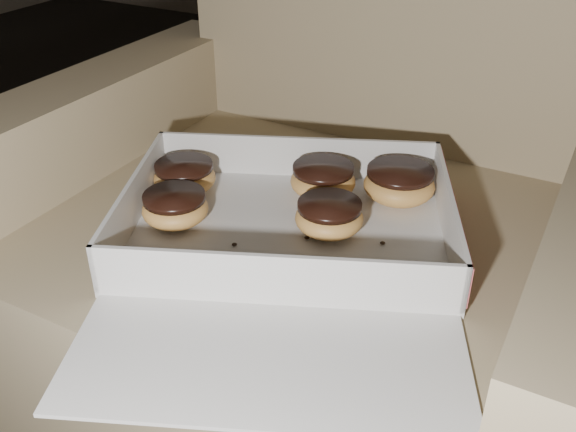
# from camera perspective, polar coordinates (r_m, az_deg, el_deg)

# --- Properties ---
(armchair) EXTENTS (0.90, 0.76, 0.94)m
(armchair) POSITION_cam_1_polar(r_m,az_deg,el_deg) (1.05, 2.74, -4.13)
(armchair) COLOR #957F5F
(armchair) RESTS_ON floor
(bakery_box) EXTENTS (0.59, 0.63, 0.07)m
(bakery_box) POSITION_cam_1_polar(r_m,az_deg,el_deg) (0.84, -0.04, -2.43)
(bakery_box) COLOR silver
(bakery_box) RESTS_ON armchair
(donut_a) EXTENTS (0.09, 0.09, 0.05)m
(donut_a) POSITION_cam_1_polar(r_m,az_deg,el_deg) (0.97, -9.18, 3.50)
(donut_a) COLOR #E6B450
(donut_a) RESTS_ON bakery_box
(donut_b) EXTENTS (0.09, 0.09, 0.05)m
(donut_b) POSITION_cam_1_polar(r_m,az_deg,el_deg) (0.90, -10.01, 0.76)
(donut_b) COLOR #E6B450
(donut_b) RESTS_ON bakery_box
(donut_c) EXTENTS (0.09, 0.09, 0.05)m
(donut_c) POSITION_cam_1_polar(r_m,az_deg,el_deg) (0.86, 3.68, -0.02)
(donut_c) COLOR #E6B450
(donut_c) RESTS_ON bakery_box
(donut_d) EXTENTS (0.10, 0.10, 0.05)m
(donut_d) POSITION_cam_1_polar(r_m,az_deg,el_deg) (0.95, 3.13, 3.27)
(donut_d) COLOR #E6B450
(donut_d) RESTS_ON bakery_box
(donut_e) EXTENTS (0.10, 0.10, 0.05)m
(donut_e) POSITION_cam_1_polar(r_m,az_deg,el_deg) (0.95, 9.86, 2.86)
(donut_e) COLOR #E6B450
(donut_e) RESTS_ON bakery_box
(crumb_a) EXTENTS (0.01, 0.01, 0.00)m
(crumb_a) POSITION_cam_1_polar(r_m,az_deg,el_deg) (0.86, 1.68, -1.93)
(crumb_a) COLOR black
(crumb_a) RESTS_ON bakery_box
(crumb_b) EXTENTS (0.01, 0.01, 0.00)m
(crumb_b) POSITION_cam_1_polar(r_m,az_deg,el_deg) (0.86, 8.41, -2.39)
(crumb_b) COLOR black
(crumb_b) RESTS_ON bakery_box
(crumb_c) EXTENTS (0.01, 0.01, 0.00)m
(crumb_c) POSITION_cam_1_polar(r_m,az_deg,el_deg) (0.80, -11.27, -5.62)
(crumb_c) COLOR black
(crumb_c) RESTS_ON bakery_box
(crumb_d) EXTENTS (0.01, 0.01, 0.00)m
(crumb_d) POSITION_cam_1_polar(r_m,az_deg,el_deg) (0.85, -4.79, -2.53)
(crumb_d) COLOR black
(crumb_d) RESTS_ON bakery_box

